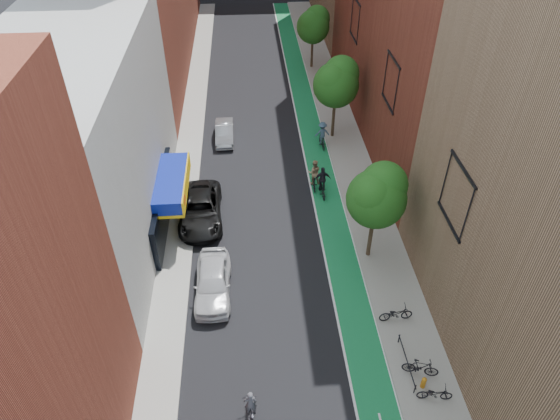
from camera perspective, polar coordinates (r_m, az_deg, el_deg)
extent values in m
plane|color=black|center=(24.05, 1.17, -22.83)|extent=(160.00, 160.00, 0.00)
cube|color=#126831|center=(43.19, 3.42, 9.61)|extent=(2.00, 68.00, 0.01)
cube|color=gray|center=(43.09, -10.06, 9.08)|extent=(2.00, 68.00, 0.15)
cube|color=gray|center=(43.53, 6.74, 9.76)|extent=(3.00, 68.00, 0.15)
cube|color=silver|center=(31.04, -21.98, 6.70)|extent=(8.00, 20.00, 12.00)
cylinder|color=#332619|center=(29.69, 10.31, -2.90)|extent=(0.24, 0.24, 3.30)
sphere|color=#174F15|center=(27.97, 10.94, 1.26)|extent=(3.36, 3.36, 3.36)
sphere|color=#174F15|center=(27.88, 11.78, 2.84)|extent=(2.64, 2.64, 2.64)
sphere|color=#174F15|center=(27.38, 10.59, 1.65)|extent=(2.40, 2.40, 2.40)
cylinder|color=#332619|center=(40.86, 6.12, 10.38)|extent=(0.24, 0.24, 3.47)
sphere|color=#174F15|center=(39.58, 6.41, 14.02)|extent=(3.53, 3.53, 3.53)
sphere|color=#174F15|center=(39.61, 7.01, 15.20)|extent=(2.77, 2.77, 2.77)
sphere|color=#174F15|center=(39.05, 6.08, 14.50)|extent=(2.52, 2.52, 2.52)
cylinder|color=#332619|center=(53.46, 3.67, 17.48)|extent=(0.24, 0.24, 3.19)
sphere|color=#174F15|center=(52.55, 3.79, 20.16)|extent=(3.25, 3.25, 3.25)
sphere|color=#174F15|center=(52.67, 4.24, 20.98)|extent=(2.55, 2.55, 2.55)
sphere|color=#174F15|center=(52.08, 3.51, 20.53)|extent=(2.32, 2.32, 2.32)
imported|color=silver|center=(28.00, -7.70, -8.11)|extent=(1.98, 4.89, 1.66)
imported|color=black|center=(32.81, -9.07, 0.07)|extent=(2.92, 5.98, 1.64)
imported|color=#95999D|center=(41.06, -6.36, 8.81)|extent=(1.47, 4.07, 1.33)
imported|color=black|center=(23.67, -3.35, -22.15)|extent=(0.77, 1.88, 0.97)
imported|color=#494850|center=(23.16, -3.42, -21.17)|extent=(0.60, 0.41, 1.56)
imported|color=black|center=(35.42, 3.88, 3.20)|extent=(0.51, 1.67, 1.00)
imported|color=tan|center=(35.04, 3.92, 4.34)|extent=(0.93, 0.74, 1.88)
imported|color=black|center=(34.81, 4.85, 2.38)|extent=(0.72, 1.88, 0.98)
imported|color=black|center=(34.42, 4.90, 3.55)|extent=(1.11, 0.50, 1.87)
imported|color=black|center=(40.03, 4.82, 7.77)|extent=(0.65, 1.68, 0.99)
imported|color=#3D566E|center=(39.72, 4.86, 8.79)|extent=(1.25, 0.81, 1.82)
imported|color=black|center=(27.24, 13.12, -11.45)|extent=(1.84, 0.74, 0.95)
imported|color=black|center=(25.48, 15.77, -16.92)|extent=(1.79, 0.97, 1.03)
imported|color=black|center=(25.00, 17.28, -19.39)|extent=(1.68, 0.75, 0.85)
cylinder|color=orange|center=(25.34, 16.05, -18.53)|extent=(0.22, 0.22, 0.50)
sphere|color=orange|center=(25.09, 16.18, -18.14)|extent=(0.24, 0.24, 0.24)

